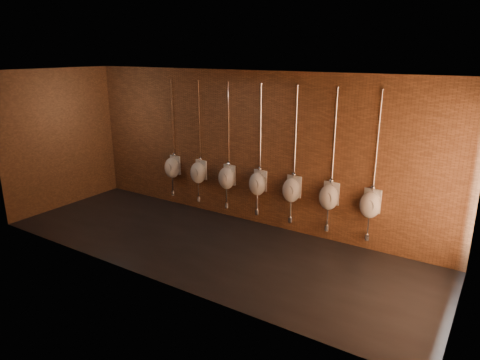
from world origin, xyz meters
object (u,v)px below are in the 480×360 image
(urinal_6, at_px, (370,204))
(urinal_0, at_px, (172,167))
(urinal_1, at_px, (198,172))
(urinal_5, at_px, (329,196))
(urinal_2, at_px, (227,177))
(urinal_3, at_px, (258,183))
(urinal_4, at_px, (292,189))

(urinal_6, bearing_deg, urinal_0, 180.00)
(urinal_1, xyz_separation_m, urinal_5, (3.12, 0.00, 0.00))
(urinal_5, relative_size, urinal_6, 1.00)
(urinal_0, height_order, urinal_2, same)
(urinal_0, bearing_deg, urinal_1, 0.00)
(urinal_2, xyz_separation_m, urinal_5, (2.34, 0.00, 0.00))
(urinal_1, bearing_deg, urinal_0, 180.00)
(urinal_3, distance_m, urinal_6, 2.34)
(urinal_0, relative_size, urinal_2, 1.00)
(urinal_0, height_order, urinal_1, same)
(urinal_5, bearing_deg, urinal_4, 180.00)
(urinal_3, bearing_deg, urinal_1, 180.00)
(urinal_2, height_order, urinal_3, same)
(urinal_2, distance_m, urinal_3, 0.78)
(urinal_5, height_order, urinal_6, same)
(urinal_0, distance_m, urinal_3, 2.34)
(urinal_2, height_order, urinal_4, same)
(urinal_0, bearing_deg, urinal_5, 0.00)
(urinal_6, bearing_deg, urinal_1, 180.00)
(urinal_2, bearing_deg, urinal_6, 0.00)
(urinal_2, relative_size, urinal_3, 1.00)
(urinal_4, xyz_separation_m, urinal_5, (0.78, 0.00, 0.00))
(urinal_4, relative_size, urinal_5, 1.00)
(urinal_3, xyz_separation_m, urinal_5, (1.56, 0.00, 0.00))
(urinal_3, bearing_deg, urinal_4, 0.00)
(urinal_1, relative_size, urinal_2, 1.00)
(urinal_0, relative_size, urinal_6, 1.00)
(urinal_5, bearing_deg, urinal_1, 180.00)
(urinal_0, height_order, urinal_6, same)
(urinal_1, relative_size, urinal_4, 1.00)
(urinal_1, xyz_separation_m, urinal_3, (1.56, 0.00, 0.00))
(urinal_2, relative_size, urinal_6, 1.00)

